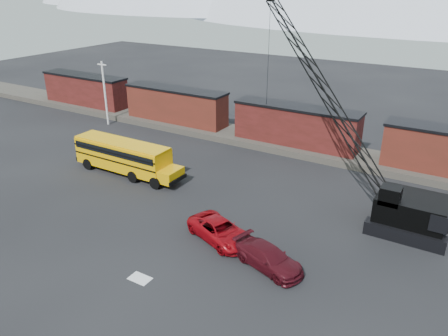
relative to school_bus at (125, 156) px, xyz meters
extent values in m
plane|color=black|center=(11.26, -7.62, -1.79)|extent=(160.00, 160.00, 0.00)
cube|color=#4C463E|center=(11.26, 14.38, -1.44)|extent=(120.00, 5.00, 0.70)
cube|color=#571918|center=(-20.74, 14.38, 0.91)|extent=(13.50, 2.90, 4.00)
cube|color=black|center=(-20.74, 14.38, 2.96)|extent=(13.70, 3.10, 0.25)
cube|color=black|center=(-24.94, 14.38, -0.79)|extent=(2.20, 2.40, 0.60)
cube|color=black|center=(-16.54, 14.38, -0.79)|extent=(2.20, 2.40, 0.60)
cube|color=#471C14|center=(-4.74, 14.38, 0.91)|extent=(13.50, 2.90, 4.00)
cube|color=black|center=(-4.74, 14.38, 2.96)|extent=(13.70, 3.10, 0.25)
cube|color=black|center=(-8.94, 14.38, -0.79)|extent=(2.20, 2.40, 0.60)
cube|color=black|center=(-0.54, 14.38, -0.79)|extent=(2.20, 2.40, 0.60)
cube|color=#571918|center=(11.26, 14.38, 0.91)|extent=(13.50, 2.90, 4.00)
cube|color=black|center=(11.26, 14.38, 2.96)|extent=(13.70, 3.10, 0.25)
cube|color=black|center=(7.06, 14.38, -0.79)|extent=(2.20, 2.40, 0.60)
cube|color=black|center=(15.46, 14.38, -0.79)|extent=(2.20, 2.40, 0.60)
cube|color=black|center=(23.06, 14.38, -0.79)|extent=(2.20, 2.40, 0.60)
cylinder|color=silver|center=(-12.74, 10.38, 2.21)|extent=(0.24, 0.24, 8.00)
cube|color=silver|center=(-12.74, 10.38, 5.81)|extent=(1.40, 0.12, 0.12)
cube|color=silver|center=(11.76, -11.62, -1.78)|extent=(1.40, 0.90, 0.02)
cube|color=#DD9D04|center=(-0.35, 0.00, 0.01)|extent=(10.00, 2.50, 2.50)
cube|color=#DD9D04|center=(5.25, 0.00, -0.69)|extent=(1.60, 2.30, 1.10)
cube|color=#DD9D04|center=(-0.35, 0.00, 1.31)|extent=(10.00, 2.30, 0.18)
cube|color=black|center=(-0.35, -1.26, 0.71)|extent=(9.60, 0.05, 0.65)
cube|color=black|center=(-0.35, 1.26, 0.71)|extent=(9.60, 0.05, 0.65)
cube|color=black|center=(6.10, 0.00, -0.99)|extent=(0.15, 2.45, 0.35)
cube|color=black|center=(-5.40, 0.00, -0.99)|extent=(0.15, 2.50, 0.35)
cylinder|color=black|center=(-3.95, -1.15, -1.24)|extent=(1.10, 0.35, 1.10)
cylinder|color=black|center=(-3.95, 1.15, -1.24)|extent=(1.10, 0.35, 1.10)
cylinder|color=black|center=(1.85, -1.15, -1.24)|extent=(1.10, 0.35, 1.10)
cylinder|color=black|center=(1.85, 1.15, -1.24)|extent=(1.10, 0.35, 1.10)
cylinder|color=black|center=(4.45, -1.15, -1.24)|extent=(1.10, 0.35, 1.10)
cylinder|color=black|center=(4.45, 1.15, -1.24)|extent=(1.10, 0.35, 1.10)
imported|color=#95070F|center=(13.73, -5.25, -1.04)|extent=(5.93, 4.24, 1.50)
imported|color=#3F0B12|center=(18.08, -6.41, -1.06)|extent=(5.40, 3.43, 1.46)
cube|color=black|center=(25.00, 1.33, -1.29)|extent=(5.50, 1.00, 1.00)
cube|color=black|center=(25.00, 4.53, -1.29)|extent=(5.50, 1.00, 1.00)
cube|color=black|center=(25.00, 2.93, 0.11)|extent=(4.80, 3.60, 1.80)
cube|color=black|center=(27.00, 2.93, 0.31)|extent=(1.20, 3.80, 1.20)
cube|color=black|center=(23.60, 1.73, 1.31)|extent=(1.40, 1.20, 1.30)
cube|color=black|center=(23.60, 1.18, 1.31)|extent=(1.20, 0.06, 0.90)
cylinder|color=black|center=(8.14, 13.35, 5.93)|extent=(0.04, 0.04, 15.15)
cube|color=black|center=(8.14, 13.35, -1.44)|extent=(0.25, 0.25, 0.50)
camera|label=1|loc=(27.70, -27.92, 15.37)|focal=35.00mm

